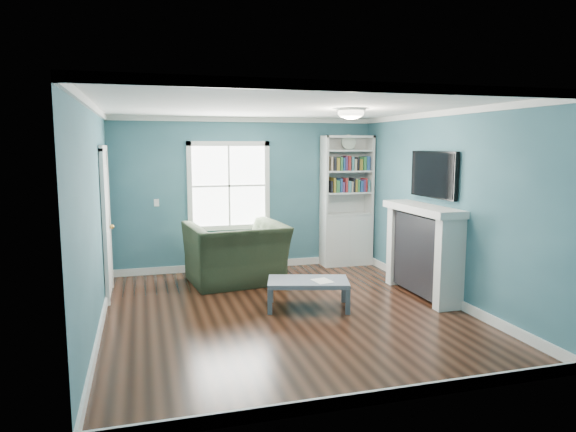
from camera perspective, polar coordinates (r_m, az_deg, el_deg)
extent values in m
plane|color=black|center=(6.71, -0.25, -10.64)|extent=(5.00, 5.00, 0.00)
plane|color=#2E5865|center=(8.84, -4.65, 2.43)|extent=(4.50, 0.00, 4.50)
plane|color=#2E5865|center=(4.10, 9.25, -3.86)|extent=(4.50, 0.00, 4.50)
plane|color=#2E5865|center=(6.20, -20.70, -0.31)|extent=(0.00, 5.00, 5.00)
plane|color=#2E5865|center=(7.35, 16.89, 1.04)|extent=(0.00, 5.00, 5.00)
plane|color=white|center=(6.38, -0.27, 12.10)|extent=(5.00, 5.00, 0.00)
cube|color=white|center=(9.02, -4.54, -5.44)|extent=(4.50, 0.03, 0.12)
cube|color=white|center=(4.52, 8.81, -19.40)|extent=(4.50, 0.03, 0.12)
cube|color=white|center=(6.48, -20.03, -11.22)|extent=(0.03, 5.00, 0.12)
cube|color=white|center=(7.58, 16.42, -8.32)|extent=(0.03, 5.00, 0.12)
cube|color=white|center=(8.79, -4.71, 10.63)|extent=(4.50, 0.04, 0.08)
cube|color=white|center=(4.06, 9.53, 13.91)|extent=(4.50, 0.04, 0.08)
cube|color=white|center=(6.16, -21.08, 11.37)|extent=(0.04, 5.00, 0.08)
cube|color=white|center=(7.30, 17.15, 10.90)|extent=(0.04, 5.00, 0.08)
cube|color=white|center=(8.76, -6.58, 3.35)|extent=(1.24, 0.01, 1.34)
cube|color=white|center=(8.67, -10.88, 3.21)|extent=(0.08, 0.06, 1.50)
cube|color=white|center=(8.88, -2.35, 3.45)|extent=(0.08, 0.06, 1.50)
cube|color=white|center=(8.83, -6.49, -1.26)|extent=(1.40, 0.06, 0.08)
cube|color=white|center=(8.72, -6.64, 7.99)|extent=(1.40, 0.06, 0.08)
cube|color=white|center=(8.75, -6.56, 3.34)|extent=(1.24, 0.03, 0.03)
cube|color=white|center=(8.75, -6.56, 3.34)|extent=(0.03, 0.03, 1.34)
cube|color=silver|center=(9.27, 6.47, -2.65)|extent=(0.90, 0.35, 0.90)
cube|color=silver|center=(8.98, 4.03, 4.44)|extent=(0.04, 0.35, 1.40)
cube|color=silver|center=(9.30, 9.03, 4.48)|extent=(0.04, 0.35, 1.40)
cube|color=silver|center=(9.28, 6.19, 4.53)|extent=(0.90, 0.02, 1.40)
cube|color=silver|center=(9.12, 6.64, 8.74)|extent=(0.90, 0.35, 0.04)
cube|color=silver|center=(9.20, 6.51, 0.23)|extent=(0.84, 0.33, 0.03)
cube|color=silver|center=(9.15, 6.55, 2.59)|extent=(0.84, 0.33, 0.03)
cube|color=silver|center=(9.13, 6.59, 4.97)|extent=(0.84, 0.33, 0.03)
cube|color=silver|center=(9.12, 6.62, 7.23)|extent=(0.84, 0.33, 0.03)
cube|color=black|center=(9.12, 6.61, 3.36)|extent=(0.70, 0.25, 0.22)
cube|color=olive|center=(9.10, 6.65, 5.75)|extent=(0.70, 0.25, 0.22)
cylinder|color=beige|center=(9.07, 6.76, 8.14)|extent=(0.26, 0.06, 0.26)
cube|color=black|center=(7.54, 14.84, -4.11)|extent=(0.30, 1.20, 1.10)
cube|color=black|center=(7.57, 14.65, -5.60)|extent=(0.22, 0.65, 0.70)
cube|color=silver|center=(6.98, 17.51, -5.17)|extent=(0.36, 0.16, 1.20)
cube|color=silver|center=(8.10, 12.30, -3.21)|extent=(0.36, 0.16, 1.20)
cube|color=silver|center=(7.42, 14.74, 0.79)|extent=(0.44, 1.58, 0.10)
cube|color=black|center=(7.45, 15.87, 4.45)|extent=(0.06, 1.10, 0.65)
cube|color=silver|center=(7.62, -19.57, -0.93)|extent=(0.04, 0.80, 2.05)
cube|color=white|center=(7.18, -19.71, -1.45)|extent=(0.05, 0.08, 2.13)
cube|color=white|center=(8.07, -19.30, -0.46)|extent=(0.05, 0.08, 2.13)
cube|color=white|center=(7.54, -19.86, 7.10)|extent=(0.05, 0.98, 0.08)
sphere|color=#BF8C3F|center=(7.93, -18.98, -1.13)|extent=(0.07, 0.07, 0.07)
ellipsoid|color=white|center=(6.77, 7.00, 11.29)|extent=(0.34, 0.34, 0.15)
cylinder|color=white|center=(6.77, 7.01, 11.67)|extent=(0.38, 0.38, 0.03)
cube|color=white|center=(8.66, -14.40, 1.44)|extent=(0.08, 0.01, 0.12)
imported|color=black|center=(7.99, -5.80, -3.03)|extent=(1.54, 1.11, 1.25)
cube|color=#4D545D|center=(6.59, -2.03, -9.51)|extent=(0.07, 0.07, 0.32)
cube|color=#4D545D|center=(6.63, 6.66, -9.46)|extent=(0.07, 0.07, 0.32)
cube|color=#4D545D|center=(7.08, -1.88, -8.28)|extent=(0.07, 0.07, 0.32)
cube|color=#4D545D|center=(7.12, 6.18, -8.23)|extent=(0.07, 0.07, 0.32)
cube|color=slate|center=(6.78, 2.25, -7.33)|extent=(1.16, 0.84, 0.06)
cube|color=white|center=(6.73, 3.84, -7.20)|extent=(0.26, 0.31, 0.00)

